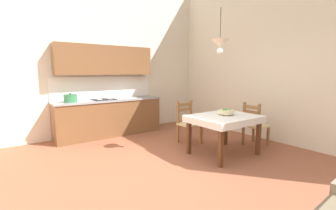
% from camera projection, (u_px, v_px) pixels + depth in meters
% --- Properties ---
extents(ground_plane, '(6.43, 6.63, 0.10)m').
position_uv_depth(ground_plane, '(172.00, 176.00, 3.72)').
color(ground_plane, '#99563D').
extents(wall_back, '(6.43, 0.12, 4.08)m').
position_uv_depth(wall_back, '(99.00, 53.00, 5.91)').
color(wall_back, silver).
rests_on(wall_back, ground_plane).
extents(wall_right, '(0.12, 6.63, 4.08)m').
position_uv_depth(wall_right, '(282.00, 50.00, 5.15)').
color(wall_right, silver).
rests_on(wall_right, ground_plane).
extents(kitchen_cabinetry, '(2.60, 0.63, 2.20)m').
position_uv_depth(kitchen_cabinetry, '(108.00, 101.00, 5.85)').
color(kitchen_cabinetry, brown).
rests_on(kitchen_cabinetry, ground_plane).
extents(dining_table, '(1.23, 0.99, 0.75)m').
position_uv_depth(dining_table, '(224.00, 123.00, 4.46)').
color(dining_table, '#56331C').
rests_on(dining_table, ground_plane).
extents(dining_chair_kitchen_side, '(0.43, 0.43, 0.93)m').
position_uv_depth(dining_chair_kitchen_side, '(188.00, 123.00, 5.22)').
color(dining_chair_kitchen_side, '#D1BC89').
rests_on(dining_chair_kitchen_side, ground_plane).
extents(dining_chair_window_side, '(0.43, 0.43, 0.93)m').
position_uv_depth(dining_chair_window_side, '(255.00, 125.00, 5.02)').
color(dining_chair_window_side, '#D1BC89').
rests_on(dining_chair_window_side, ground_plane).
extents(fruit_bowl, '(0.30, 0.30, 0.12)m').
position_uv_depth(fruit_bowl, '(226.00, 112.00, 4.50)').
color(fruit_bowl, beige).
rests_on(fruit_bowl, dining_table).
extents(pendant_lamp, '(0.32, 0.32, 0.80)m').
position_uv_depth(pendant_lamp, '(220.00, 44.00, 4.20)').
color(pendant_lamp, black).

